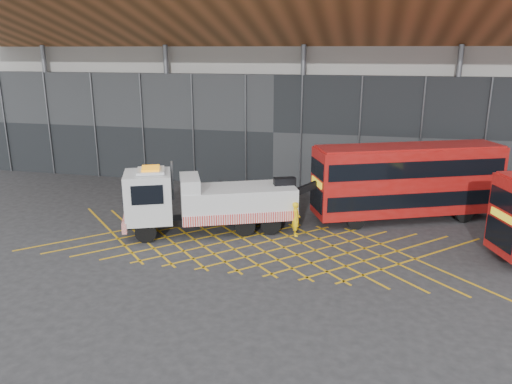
# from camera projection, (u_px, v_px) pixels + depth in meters

# --- Properties ---
(ground_plane) EXTENTS (120.00, 120.00, 0.00)m
(ground_plane) POSITION_uv_depth(u_px,v_px,m) (194.00, 240.00, 26.37)
(ground_plane) COLOR #262628
(road_markings) EXTENTS (23.16, 7.16, 0.01)m
(road_markings) POSITION_uv_depth(u_px,v_px,m) (253.00, 245.00, 25.68)
(road_markings) COLOR gold
(road_markings) RESTS_ON ground_plane
(construction_building) EXTENTS (55.00, 23.97, 18.00)m
(construction_building) POSITION_uv_depth(u_px,v_px,m) (290.00, 58.00, 40.70)
(construction_building) COLOR gray
(construction_building) RESTS_ON ground_plane
(recovery_truck) EXTENTS (10.61, 6.00, 3.81)m
(recovery_truck) POSITION_uv_depth(u_px,v_px,m) (205.00, 201.00, 27.10)
(recovery_truck) COLOR black
(recovery_truck) RESTS_ON ground_plane
(bus_towed) EXTENTS (10.98, 6.58, 4.43)m
(bus_towed) POSITION_uv_depth(u_px,v_px,m) (407.00, 179.00, 28.88)
(bus_towed) COLOR #9E0F0C
(bus_towed) RESTS_ON ground_plane
(worker) EXTENTS (0.62, 0.78, 1.87)m
(worker) POSITION_uv_depth(u_px,v_px,m) (296.00, 219.00, 26.75)
(worker) COLOR yellow
(worker) RESTS_ON ground_plane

